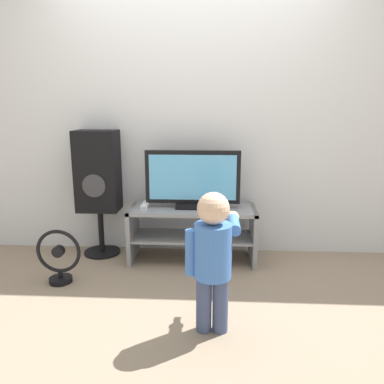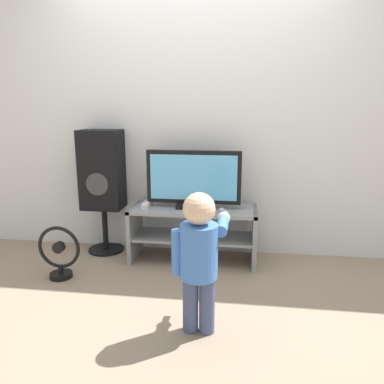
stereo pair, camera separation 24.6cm
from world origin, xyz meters
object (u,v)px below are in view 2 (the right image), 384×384
at_px(game_console, 147,204).
at_px(child, 200,252).
at_px(speaker_tower, 102,173).
at_px(television, 194,180).
at_px(floor_fan, 59,254).
at_px(remote_primary, 224,211).

relative_size(game_console, child, 0.22).
distance_m(game_console, child, 1.21).
height_order(child, speaker_tower, speaker_tower).
bearing_deg(game_console, child, -60.80).
relative_size(television, speaker_tower, 0.71).
distance_m(television, speaker_tower, 0.86).
distance_m(television, floor_fan, 1.25).
bearing_deg(floor_fan, television, 27.33).
bearing_deg(speaker_tower, television, -5.99).
bearing_deg(remote_primary, floor_fan, -162.97).
bearing_deg(television, child, -80.60).
relative_size(television, child, 0.94).
relative_size(television, floor_fan, 1.89).
relative_size(speaker_tower, floor_fan, 2.65).
height_order(television, remote_primary, television).
height_order(game_console, floor_fan, game_console).
bearing_deg(speaker_tower, remote_primary, -10.97).
distance_m(television, child, 1.13).
bearing_deg(game_console, television, 4.66).
distance_m(television, remote_primary, 0.38).
height_order(remote_primary, speaker_tower, speaker_tower).
bearing_deg(remote_primary, game_console, 172.06).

